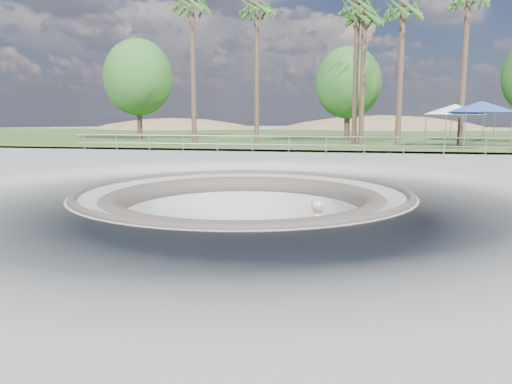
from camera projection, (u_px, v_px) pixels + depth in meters
ground at (243, 191)px, 15.39m from camera, size 180.00×180.00×0.00m
skate_bowl at (243, 249)px, 15.68m from camera, size 14.00×14.00×4.10m
grass_strip at (315, 136)px, 48.39m from camera, size 180.00×36.00×0.12m
distant_hills at (351, 180)px, 71.35m from camera, size 103.20×45.00×28.60m
safety_railing at (289, 145)px, 26.94m from camera, size 25.00×0.06×1.03m
skateboard at (318, 267)px, 13.83m from camera, size 0.74×0.48×0.07m
skater at (318, 234)px, 13.69m from camera, size 0.64×0.78×1.84m
canopy_white at (455, 110)px, 31.82m from camera, size 5.04×5.04×2.70m
canopy_blue at (481, 107)px, 30.46m from camera, size 5.65×5.65×2.87m
palm_a at (192, 8)px, 34.40m from camera, size 2.60×2.60×10.85m
palm_b at (257, 12)px, 36.43m from camera, size 2.60×2.60×11.03m
palm_c at (358, 10)px, 34.09m from camera, size 2.60×2.60×10.65m
palm_d at (365, 20)px, 33.95m from camera, size 2.60×2.60×9.90m
palm_e at (403, 12)px, 31.54m from camera, size 2.60×2.60×9.93m
palm_f at (468, 2)px, 32.78m from camera, size 2.60×2.60×10.89m
bushy_tree_left at (138, 77)px, 41.77m from camera, size 5.83×5.30×8.41m
bushy_tree_mid at (348, 83)px, 39.00m from camera, size 5.14×4.67×7.41m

